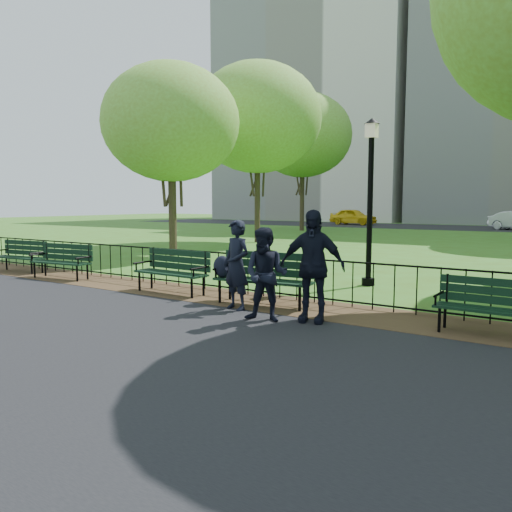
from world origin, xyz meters
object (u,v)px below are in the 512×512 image
Objects in this scene: tree_mid_w at (257,118)px; person_right at (312,266)px; park_bench_main at (251,270)px; person_mid at (266,275)px; tree_near_w at (171,123)px; park_bench_right_a at (495,301)px; tree_far_w at (303,135)px; park_bench_left_c at (21,253)px; park_bench_left_a at (174,266)px; park_bench_left_b at (63,257)px; person_left at (237,265)px; taxi at (353,217)px; lamppost at (370,196)px.

person_right is (10.01, -13.57, -5.17)m from tree_mid_w.
tree_mid_w is at bearing 116.94° from park_bench_main.
tree_near_w is at bearing 126.93° from person_mid.
park_bench_right_a is 0.24× the size of tree_near_w.
park_bench_left_c is at bearing -81.70° from tree_far_w.
park_bench_left_a is at bearing 172.53° from park_bench_main.
park_bench_right_a is 0.89× the size of person_right.
tree_near_w reaches higher than person_right.
park_bench_left_b is 1.01× the size of park_bench_left_c.
park_bench_left_a is 6.45m from park_bench_right_a.
park_bench_left_a reaches higher than park_bench_right_a.
park_bench_left_a is 3.85m from person_right.
tree_far_w is 5.12× the size of person_right.
person_left is 1.06× the size of person_mid.
park_bench_right_a is 0.40× the size of taxi.
tree_far_w reaches higher than tree_near_w.
lamppost is at bearing 13.04° from park_bench_left_c.
tree_far_w is at bearing 125.25° from park_bench_right_a.
tree_mid_w is at bearing 135.76° from park_bench_right_a.
person_left is 1.61m from person_right.
tree_mid_w is at bearing 117.65° from park_bench_left_a.
park_bench_main is 0.49× the size of taxi.
lamppost reaches higher than park_bench_left_b.
tree_mid_w is 4.70× the size of person_right.
tree_near_w reaches higher than park_bench_left_a.
park_bench_left_c is 0.45× the size of lamppost.
person_right reaches higher than taxi.
tree_mid_w reaches higher than park_bench_main.
park_bench_main is at bearing -154.20° from taxi.
park_bench_left_c is at bearing 173.23° from park_bench_main.
lamppost is (-3.25, 3.40, 1.62)m from park_bench_right_a.
park_bench_main is 1.15× the size of park_bench_left_c.
park_bench_right_a is 0.42× the size of lamppost.
taxi is at bearing 103.46° from park_bench_main.
tree_far_w is at bearing -170.68° from taxi.
park_bench_left_b is 8.00m from lamppost.
person_left is 1.07m from person_mid.
tree_mid_w reaches higher than park_bench_right_a.
park_bench_left_c is 12.41m from park_bench_right_a.
tree_mid_w is 0.92× the size of tree_far_w.
park_bench_left_b is 0.43× the size of taxi.
tree_mid_w is 5.27× the size of person_left.
person_right is at bearing -35.47° from tree_near_w.
park_bench_left_c is 9.86m from lamppost.
park_bench_right_a is at bearing -45.42° from tree_mid_w.
lamppost reaches higher than park_bench_main.
park_bench_left_a is 35.41m from taxi.
park_bench_left_b is at bearing 162.08° from person_right.
person_mid is (9.07, -1.19, 0.24)m from park_bench_left_c.
person_mid is (3.11, -1.12, 0.21)m from park_bench_left_a.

